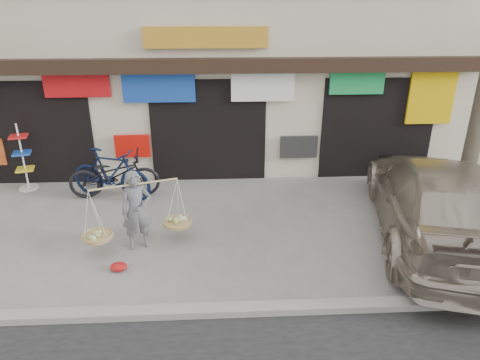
{
  "coord_description": "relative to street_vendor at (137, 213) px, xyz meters",
  "views": [
    {
      "loc": [
        0.27,
        -7.36,
        4.52
      ],
      "look_at": [
        0.69,
        0.9,
        1.04
      ],
      "focal_mm": 32.0,
      "sensor_mm": 36.0,
      "label": 1
    }
  ],
  "objects": [
    {
      "name": "display_rack",
      "position": [
        -3.36,
        3.01,
        -0.03
      ],
      "size": [
        0.5,
        0.5,
        1.74
      ],
      "rotation": [
        0.0,
        0.0,
        0.26
      ],
      "color": "silver",
      "rests_on": "ground"
    },
    {
      "name": "ground",
      "position": [
        1.34,
        -0.06,
        -0.73
      ],
      "size": [
        70.0,
        70.0,
        0.0
      ],
      "primitive_type": "plane",
      "color": "gray",
      "rests_on": "ground"
    },
    {
      "name": "street_vendor",
      "position": [
        0.0,
        0.0,
        0.0
      ],
      "size": [
        2.03,
        1.02,
        1.59
      ],
      "rotation": [
        0.0,
        0.0,
        0.3
      ],
      "color": "slate",
      "rests_on": "ground"
    },
    {
      "name": "shophouse_block",
      "position": [
        1.34,
        6.35,
        2.72
      ],
      "size": [
        14.0,
        6.32,
        7.0
      ],
      "color": "beige",
      "rests_on": "ground"
    },
    {
      "name": "red_bag",
      "position": [
        -0.26,
        -0.8,
        -0.66
      ],
      "size": [
        0.31,
        0.25,
        0.14
      ],
      "primitive_type": "ellipsoid",
      "color": "red",
      "rests_on": "ground"
    },
    {
      "name": "kerb",
      "position": [
        1.34,
        -2.06,
        -0.67
      ],
      "size": [
        70.0,
        0.25,
        0.12
      ],
      "primitive_type": "cube",
      "color": "gray",
      "rests_on": "ground"
    },
    {
      "name": "suv",
      "position": [
        5.97,
        0.08,
        0.1
      ],
      "size": [
        3.63,
        6.13,
        1.67
      ],
      "rotation": [
        0.0,
        0.0,
        2.9
      ],
      "color": "#AC9E8A",
      "rests_on": "ground"
    },
    {
      "name": "bike_0",
      "position": [
        -0.97,
        2.41,
        -0.16
      ],
      "size": [
        2.24,
        0.91,
        1.15
      ],
      "primitive_type": "imported",
      "rotation": [
        0.0,
        0.0,
        1.64
      ],
      "color": "black",
      "rests_on": "ground"
    },
    {
      "name": "bike_1",
      "position": [
        -1.03,
        2.33,
        -0.1
      ],
      "size": [
        2.19,
        1.27,
        1.27
      ],
      "primitive_type": "imported",
      "rotation": [
        0.0,
        0.0,
        1.23
      ],
      "color": "#0F1C3A",
      "rests_on": "ground"
    }
  ]
}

